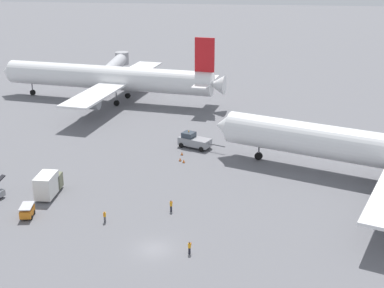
% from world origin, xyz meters
% --- Properties ---
extents(ground_plane, '(600.00, 600.00, 0.00)m').
position_xyz_m(ground_plane, '(0.00, 0.00, 0.00)').
color(ground_plane, slate).
extents(airliner_at_gate_left, '(55.82, 46.13, 15.85)m').
position_xyz_m(airliner_at_gate_left, '(-23.01, 64.27, 5.52)').
color(airliner_at_gate_left, white).
rests_on(airliner_at_gate_left, ground).
extents(pushback_tug, '(8.79, 4.80, 3.01)m').
position_xyz_m(pushback_tug, '(0.44, 35.50, 1.28)').
color(pushback_tug, gray).
rests_on(pushback_tug, ground).
extents(gse_catering_truck_tall, '(2.53, 5.89, 3.50)m').
position_xyz_m(gse_catering_truck_tall, '(-18.13, 12.87, 1.76)').
color(gse_catering_truck_tall, '#666B4C').
rests_on(gse_catering_truck_tall, ground).
extents(gse_baggage_cart_trailing, '(2.03, 2.96, 1.71)m').
position_xyz_m(gse_baggage_cart_trailing, '(-18.45, 5.92, 0.86)').
color(gse_baggage_cart_trailing, orange).
rests_on(gse_baggage_cart_trailing, ground).
extents(ground_crew_wing_walker_right, '(0.36, 0.50, 1.61)m').
position_xyz_m(ground_crew_wing_walker_right, '(-7.75, 5.85, 0.84)').
color(ground_crew_wing_walker_right, '#4C4C51').
rests_on(ground_crew_wing_walker_right, ground).
extents(ground_crew_ramp_agent_by_cones, '(0.38, 0.45, 1.60)m').
position_xyz_m(ground_crew_ramp_agent_by_cones, '(4.34, -0.52, 0.83)').
color(ground_crew_ramp_agent_by_cones, black).
rests_on(ground_crew_ramp_agent_by_cones, ground).
extents(ground_crew_marshaller_foreground, '(0.36, 0.46, 1.67)m').
position_xyz_m(ground_crew_marshaller_foreground, '(0.43, 9.95, 0.87)').
color(ground_crew_marshaller_foreground, black).
rests_on(ground_crew_marshaller_foreground, ground).
extents(traffic_cone_nose_left, '(0.44, 0.44, 0.60)m').
position_xyz_m(traffic_cone_nose_left, '(-1.17, 31.36, 0.28)').
color(traffic_cone_nose_left, orange).
rests_on(traffic_cone_nose_left, ground).
extents(traffic_cone_wingtip_starboard, '(0.44, 0.44, 0.60)m').
position_xyz_m(traffic_cone_wingtip_starboard, '(-0.35, 27.86, 0.28)').
color(traffic_cone_wingtip_starboard, orange).
rests_on(traffic_cone_wingtip_starboard, ground).
extents(traffic_cone_wingtip_port, '(0.44, 0.44, 0.60)m').
position_xyz_m(traffic_cone_wingtip_port, '(-1.07, 28.54, 0.28)').
color(traffic_cone_wingtip_port, orange).
rests_on(traffic_cone_wingtip_port, ground).
extents(jet_bridge, '(4.53, 22.91, 6.24)m').
position_xyz_m(jet_bridge, '(-26.99, 85.06, 4.46)').
color(jet_bridge, '#B7B7BC').
rests_on(jet_bridge, ground).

